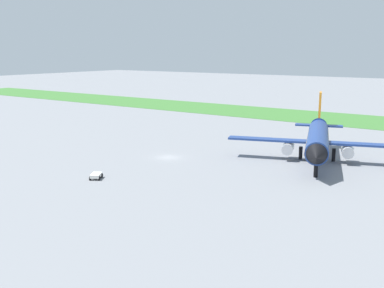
% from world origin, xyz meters
% --- Properties ---
extents(ground_plane, '(600.00, 600.00, 0.00)m').
position_xyz_m(ground_plane, '(0.00, 0.00, 0.00)').
color(ground_plane, gray).
extents(grass_taxiway_strip, '(360.00, 28.00, 0.08)m').
position_xyz_m(grass_taxiway_strip, '(0.00, 70.58, 0.04)').
color(grass_taxiway_strip, '#3D7533').
rests_on(grass_taxiway_strip, ground_plane).
extents(airplane_midfield_jet, '(33.29, 32.99, 12.13)m').
position_xyz_m(airplane_midfield_jet, '(25.59, 13.38, 4.37)').
color(airplane_midfield_jet, navy).
rests_on(airplane_midfield_jet, ground_plane).
extents(baggage_cart_near_gate, '(2.73, 2.94, 0.90)m').
position_xyz_m(baggage_cart_near_gate, '(-0.49, -18.96, 0.57)').
color(baggage_cart_near_gate, white).
rests_on(baggage_cart_near_gate, ground_plane).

